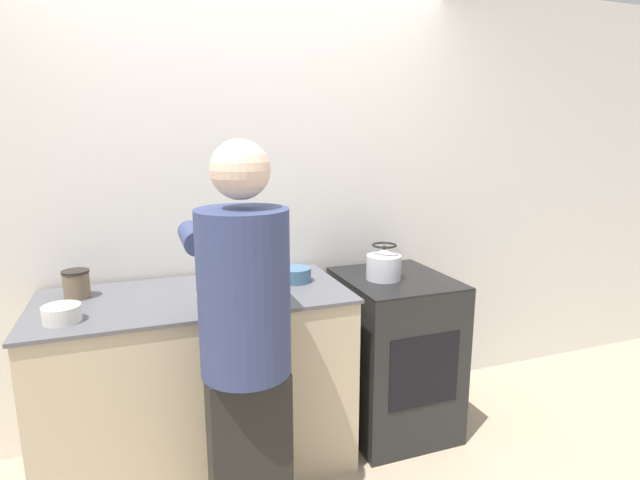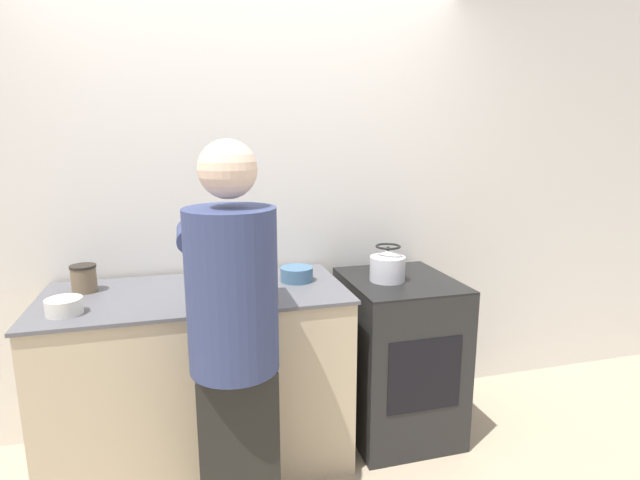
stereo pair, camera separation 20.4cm
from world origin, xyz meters
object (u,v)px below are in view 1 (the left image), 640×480
at_px(cutting_board, 238,297).
at_px(kettle, 384,264).
at_px(oven, 393,353).
at_px(canister_jar, 76,284).
at_px(bowl_prep, 62,314).
at_px(knife, 230,295).
at_px(person, 245,339).

distance_m(cutting_board, kettle, 0.84).
bearing_deg(cutting_board, kettle, 7.93).
relative_size(oven, cutting_board, 2.45).
bearing_deg(canister_jar, bowl_prep, -94.94).
distance_m(knife, bowl_prep, 0.71).
relative_size(oven, kettle, 4.58).
height_order(person, kettle, person).
xyz_separation_m(kettle, canister_jar, (-1.55, 0.17, 0.00)).
bearing_deg(bowl_prep, canister_jar, 85.06).
height_order(cutting_board, kettle, kettle).
bearing_deg(oven, canister_jar, 174.40).
relative_size(person, kettle, 8.46).
relative_size(knife, bowl_prep, 1.52).
distance_m(cutting_board, knife, 0.04).
height_order(cutting_board, canister_jar, canister_jar).
relative_size(knife, canister_jar, 1.71).
distance_m(oven, kettle, 0.55).
distance_m(kettle, canister_jar, 1.56).
height_order(oven, kettle, kettle).
relative_size(bowl_prep, canister_jar, 1.12).
distance_m(oven, cutting_board, 1.04).
relative_size(kettle, bowl_prep, 1.30).
height_order(oven, knife, knife).
relative_size(cutting_board, bowl_prep, 2.43).
height_order(oven, bowl_prep, bowl_prep).
relative_size(oven, bowl_prep, 5.95).
bearing_deg(kettle, knife, -173.48).
bearing_deg(bowl_prep, cutting_board, 2.88).
xyz_separation_m(oven, kettle, (-0.08, -0.01, 0.54)).
xyz_separation_m(person, kettle, (0.89, 0.55, 0.09)).
height_order(kettle, bowl_prep, kettle).
bearing_deg(kettle, oven, 7.04).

